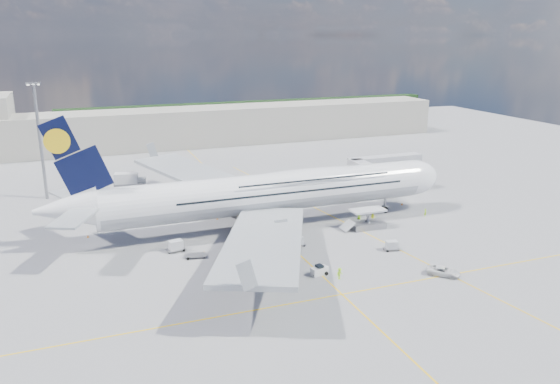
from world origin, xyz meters
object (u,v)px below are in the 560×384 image
object	(u,v)px
crew_loader	(373,217)
cone_wing_left_inner	(217,218)
jet_bridge	(379,166)
crew_nose	(425,213)
cone_wing_left_outer	(154,199)
service_van	(443,271)
dolly_row_a	(233,273)
catering_truck_outer	(130,182)
crew_tug	(340,274)
baggage_tug	(319,271)
cone_wing_right_outer	(265,281)
cone_nose	(402,204)
airliner	(271,192)
dolly_nose_near	(297,241)
catering_truck_inner	(232,201)
cargo_loader	(367,222)
cone_tail	(88,236)
dolly_row_c	(242,272)
crew_wing	(234,265)
dolly_row_b	(195,255)
dolly_nose_far	(392,245)
light_mast	(40,140)
crew_van	(359,215)
dolly_back	(176,246)
cone_wing_right_inner	(204,253)

from	to	relation	value
crew_loader	cone_wing_left_inner	xyz separation A→B (m)	(-27.81, 12.38, -0.69)
crew_loader	cone_wing_left_inner	distance (m)	30.45
crew_loader	jet_bridge	bearing A→B (deg)	99.02
crew_nose	cone_wing_left_outer	distance (m)	57.90
cone_wing_left_outer	service_van	bearing A→B (deg)	-57.42
dolly_row_a	catering_truck_outer	size ratio (longest dim) A/B	0.37
service_van	crew_tug	xyz separation A→B (m)	(-15.26, 4.38, 0.22)
jet_bridge	baggage_tug	distance (m)	45.78
service_van	crew_tug	bearing A→B (deg)	119.70
dolly_row_a	cone_wing_right_outer	distance (m)	5.79
baggage_tug	cone_nose	world-z (taller)	baggage_tug
airliner	crew_tug	distance (m)	26.18
dolly_nose_near	cone_wing_left_inner	distance (m)	20.98
catering_truck_inner	catering_truck_outer	size ratio (longest dim) A/B	1.03
crew_tug	crew_nose	bearing A→B (deg)	15.84
cargo_loader	cone_tail	xyz separation A→B (m)	(-49.27, 13.33, -0.99)
dolly_row_c	cone_wing_right_outer	size ratio (longest dim) A/B	5.11
catering_truck_inner	cone_nose	xyz separation A→B (m)	(35.15, -8.72, -1.86)
service_van	cone_tail	bearing A→B (deg)	99.72
crew_wing	cone_nose	xyz separation A→B (m)	(43.01, 19.43, -0.51)
jet_bridge	dolly_nose_near	world-z (taller)	jet_bridge
dolly_row_b	dolly_nose_far	xyz separation A→B (m)	(31.65, -8.67, 0.50)
dolly_nose_near	cone_wing_left_outer	size ratio (longest dim) A/B	4.50
dolly_row_b	cone_wing_left_inner	world-z (taller)	cone_wing_left_inner
dolly_row_a	catering_truck_outer	xyz separation A→B (m)	(-9.47, 53.39, 1.67)
crew_nose	baggage_tug	bearing A→B (deg)	-173.13
cargo_loader	crew_nose	size ratio (longest dim) A/B	5.36
service_van	airliner	bearing A→B (deg)	75.27
crew_tug	dolly_nose_near	bearing A→B (deg)	74.55
light_mast	cone_wing_right_outer	distance (m)	66.90
dolly_nose_far	dolly_nose_near	world-z (taller)	dolly_nose_near
crew_tug	cone_wing_left_inner	xyz separation A→B (m)	(-10.10, 33.22, -0.63)
jet_bridge	dolly_row_b	bearing A→B (deg)	-155.96
crew_wing	cone_tail	size ratio (longest dim) A/B	2.89
dolly_nose_near	crew_loader	distance (m)	19.61
light_mast	crew_van	distance (m)	69.95
dolly_back	dolly_nose_near	distance (m)	20.60
jet_bridge	crew_loader	size ratio (longest dim) A/B	9.69
crew_tug	dolly_nose_far	bearing A→B (deg)	9.31
crew_loader	cone_wing_right_outer	world-z (taller)	crew_loader
catering_truck_inner	crew_nose	distance (m)	39.12
catering_truck_outer	crew_loader	distance (m)	57.51
crew_tug	cone_wing_left_outer	xyz separation A→B (m)	(-19.89, 50.64, -0.61)
service_van	cone_wing_right_inner	bearing A→B (deg)	102.19
crew_tug	cargo_loader	bearing A→B (deg)	32.23
cone_wing_left_inner	cone_nose	bearing A→B (deg)	-7.04
dolly_row_c	crew_nose	bearing A→B (deg)	1.37
catering_truck_inner	cone_tail	world-z (taller)	catering_truck_inner
crew_wing	cone_wing_right_inner	xyz separation A→B (m)	(-2.83, 7.78, -0.53)
dolly_row_a	crew_wing	bearing A→B (deg)	69.10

